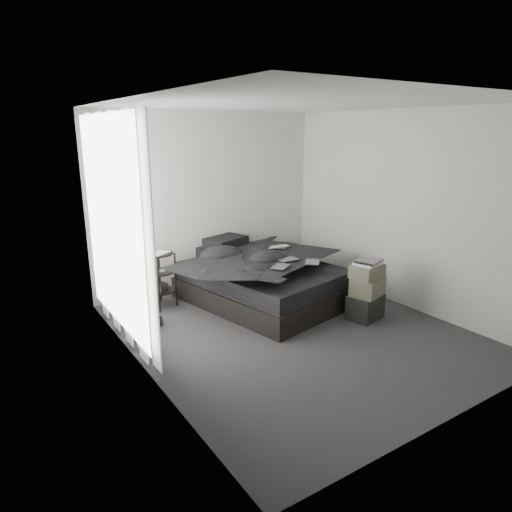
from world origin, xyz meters
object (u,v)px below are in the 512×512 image
laptop (279,243)px  bed (263,291)px  side_stand (159,280)px  box_lower (365,307)px

laptop → bed: bearing=-154.5°
bed → laptop: bearing=7.5°
bed → side_stand: size_ratio=2.82×
bed → box_lower: bearing=-69.6°
box_lower → side_stand: bearing=138.4°
laptop → side_stand: bearing=170.8°
bed → box_lower: box_lower is taller
bed → laptop: 0.74m
bed → side_stand: bearing=143.7°
laptop → side_stand: laptop is taller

